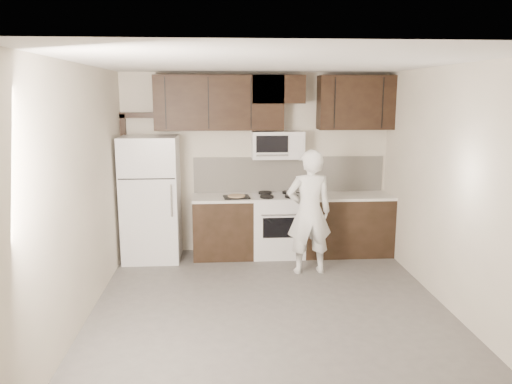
{
  "coord_description": "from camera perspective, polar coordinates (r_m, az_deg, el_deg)",
  "views": [
    {
      "loc": [
        -0.52,
        -5.24,
        2.38
      ],
      "look_at": [
        -0.1,
        0.9,
        1.17
      ],
      "focal_mm": 35.0,
      "sensor_mm": 36.0,
      "label": 1
    }
  ],
  "objects": [
    {
      "name": "microwave",
      "position": [
        7.38,
        2.48,
        5.41
      ],
      "size": [
        0.76,
        0.42,
        0.4
      ],
      "color": "silver",
      "rests_on": "upper_cabinets"
    },
    {
      "name": "floor",
      "position": [
        5.78,
        1.64,
        -13.23
      ],
      "size": [
        4.5,
        4.5,
        0.0
      ],
      "primitive_type": "plane",
      "color": "#53504E",
      "rests_on": "ground"
    },
    {
      "name": "back_wall",
      "position": [
        7.58,
        0.04,
        3.29
      ],
      "size": [
        4.0,
        0.0,
        4.0
      ],
      "primitive_type": "plane",
      "rotation": [
        1.57,
        0.0,
        0.0
      ],
      "color": "#BBB29F",
      "rests_on": "ground"
    },
    {
      "name": "upper_cabinets",
      "position": [
        7.35,
        1.78,
        10.33
      ],
      "size": [
        3.48,
        0.35,
        0.78
      ],
      "color": "black",
      "rests_on": "back_wall"
    },
    {
      "name": "backsplash",
      "position": [
        7.64,
        3.79,
        2.04
      ],
      "size": [
        2.9,
        0.02,
        0.54
      ],
      "primitive_type": "cube",
      "color": "beige",
      "rests_on": "counter_run"
    },
    {
      "name": "stove",
      "position": [
        7.48,
        2.51,
        -3.79
      ],
      "size": [
        0.76,
        0.66,
        0.94
      ],
      "color": "silver",
      "rests_on": "floor"
    },
    {
      "name": "pizza",
      "position": [
        7.21,
        -2.23,
        -0.44
      ],
      "size": [
        0.27,
        0.27,
        0.02
      ],
      "primitive_type": "cylinder",
      "rotation": [
        0.0,
        0.0,
        0.1
      ],
      "color": "tan",
      "rests_on": "baking_tray"
    },
    {
      "name": "refrigerator",
      "position": [
        7.35,
        -11.89,
        -0.75
      ],
      "size": [
        0.8,
        0.76,
        1.8
      ],
      "color": "silver",
      "rests_on": "floor"
    },
    {
      "name": "ceiling",
      "position": [
        5.28,
        1.8,
        14.57
      ],
      "size": [
        4.5,
        4.5,
        0.0
      ],
      "primitive_type": "plane",
      "rotation": [
        3.14,
        0.0,
        0.0
      ],
      "color": "white",
      "rests_on": "back_wall"
    },
    {
      "name": "person",
      "position": [
        6.68,
        6.1,
        -2.3
      ],
      "size": [
        0.64,
        0.45,
        1.68
      ],
      "primitive_type": "imported",
      "rotation": [
        0.0,
        0.0,
        3.22
      ],
      "color": "white",
      "rests_on": "floor"
    },
    {
      "name": "saucepan",
      "position": [
        7.24,
        4.11,
        -0.16
      ],
      "size": [
        0.26,
        0.15,
        0.15
      ],
      "color": "silver",
      "rests_on": "stove"
    },
    {
      "name": "baking_tray",
      "position": [
        7.21,
        -2.23,
        -0.58
      ],
      "size": [
        0.39,
        0.31,
        0.02
      ],
      "primitive_type": "cube",
      "rotation": [
        0.0,
        0.0,
        0.1
      ],
      "color": "black",
      "rests_on": "counter_run"
    },
    {
      "name": "counter_run",
      "position": [
        7.52,
        4.81,
        -3.77
      ],
      "size": [
        2.95,
        0.64,
        0.91
      ],
      "color": "black",
      "rests_on": "floor"
    },
    {
      "name": "door_trim",
      "position": [
        7.66,
        -14.42,
        2.26
      ],
      "size": [
        0.5,
        0.08,
        2.12
      ],
      "color": "black",
      "rests_on": "floor"
    }
  ]
}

